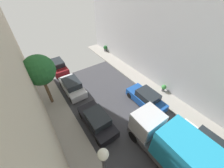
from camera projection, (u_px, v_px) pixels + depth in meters
sidewalk_right at (222, 138)px, 10.89m from camera, size 2.00×44.00×0.15m
parked_car_left_3 at (97, 121)px, 11.44m from camera, size 1.78×4.20×1.57m
parked_car_left_4 at (72, 86)px, 14.91m from camera, size 1.78×4.20×1.57m
parked_car_left_5 at (58, 66)px, 18.14m from camera, size 1.78×4.20×1.57m
parked_car_right_2 at (205, 145)px, 9.79m from camera, size 1.78×4.20×1.57m
parked_car_right_3 at (146, 98)px, 13.47m from camera, size 1.78×4.20×1.57m
delivery_truck at (177, 151)px, 8.43m from camera, size 2.26×6.60×3.38m
street_tree_2 at (39, 70)px, 11.44m from camera, size 2.69×2.69×5.26m
potted_plant_0 at (105, 48)px, 22.64m from camera, size 0.63×0.63×0.93m
potted_plant_3 at (164, 88)px, 14.88m from camera, size 0.53×0.53×0.81m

